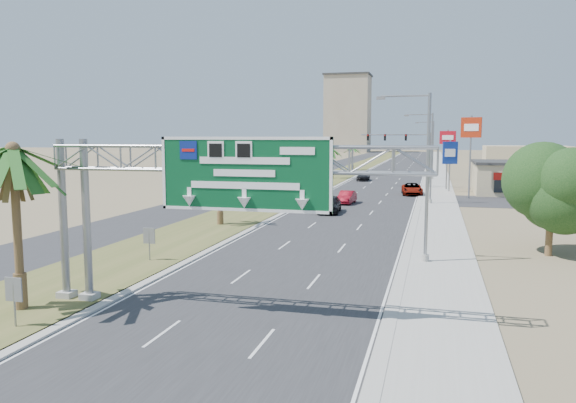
# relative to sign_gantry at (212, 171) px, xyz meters

# --- Properties ---
(road) EXTENTS (12.00, 300.00, 0.02)m
(road) POSITION_rel_sign_gantry_xyz_m (1.06, 100.07, -6.05)
(road) COLOR #28282B
(road) RESTS_ON ground
(sidewalk_right) EXTENTS (4.00, 300.00, 0.10)m
(sidewalk_right) POSITION_rel_sign_gantry_xyz_m (9.56, 100.07, -6.01)
(sidewalk_right) COLOR #9E9B93
(sidewalk_right) RESTS_ON ground
(median_grass) EXTENTS (7.00, 300.00, 0.12)m
(median_grass) POSITION_rel_sign_gantry_xyz_m (-8.94, 100.07, -6.00)
(median_grass) COLOR #4A5325
(median_grass) RESTS_ON ground
(opposing_road) EXTENTS (8.00, 300.00, 0.02)m
(opposing_road) POSITION_rel_sign_gantry_xyz_m (-15.94, 100.07, -6.05)
(opposing_road) COLOR #28282B
(opposing_road) RESTS_ON ground
(sign_gantry) EXTENTS (16.75, 1.24, 7.50)m
(sign_gantry) POSITION_rel_sign_gantry_xyz_m (0.00, 0.00, 0.00)
(sign_gantry) COLOR gray
(sign_gantry) RESTS_ON ground
(palm_near) EXTENTS (5.70, 5.70, 8.35)m
(palm_near) POSITION_rel_sign_gantry_xyz_m (-8.14, -1.93, 0.87)
(palm_near) COLOR brown
(palm_near) RESTS_ON ground
(palm_row_b) EXTENTS (3.99, 3.99, 5.95)m
(palm_row_b) POSITION_rel_sign_gantry_xyz_m (-8.44, 22.07, -1.16)
(palm_row_b) COLOR brown
(palm_row_b) RESTS_ON ground
(palm_row_c) EXTENTS (3.99, 3.99, 6.75)m
(palm_row_c) POSITION_rel_sign_gantry_xyz_m (-8.44, 38.07, -0.39)
(palm_row_c) COLOR brown
(palm_row_c) RESTS_ON ground
(palm_row_d) EXTENTS (3.99, 3.99, 5.45)m
(palm_row_d) POSITION_rel_sign_gantry_xyz_m (-8.44, 56.07, -1.64)
(palm_row_d) COLOR brown
(palm_row_d) RESTS_ON ground
(palm_row_e) EXTENTS (3.99, 3.99, 6.15)m
(palm_row_e) POSITION_rel_sign_gantry_xyz_m (-8.44, 75.07, -0.97)
(palm_row_e) COLOR brown
(palm_row_e) RESTS_ON ground
(palm_row_f) EXTENTS (3.99, 3.99, 5.75)m
(palm_row_f) POSITION_rel_sign_gantry_xyz_m (-8.44, 100.07, -1.35)
(palm_row_f) COLOR brown
(palm_row_f) RESTS_ON ground
(streetlight_near) EXTENTS (3.27, 0.44, 10.00)m
(streetlight_near) POSITION_rel_sign_gantry_xyz_m (8.36, 12.07, -1.36)
(streetlight_near) COLOR gray
(streetlight_near) RESTS_ON ground
(streetlight_mid) EXTENTS (3.27, 0.44, 10.00)m
(streetlight_mid) POSITION_rel_sign_gantry_xyz_m (8.36, 42.07, -1.36)
(streetlight_mid) COLOR gray
(streetlight_mid) RESTS_ON ground
(streetlight_far) EXTENTS (3.27, 0.44, 10.00)m
(streetlight_far) POSITION_rel_sign_gantry_xyz_m (8.36, 78.07, -1.36)
(streetlight_far) COLOR gray
(streetlight_far) RESTS_ON ground
(signal_mast) EXTENTS (10.28, 0.71, 8.00)m
(signal_mast) POSITION_rel_sign_gantry_xyz_m (6.23, 62.05, -1.21)
(signal_mast) COLOR gray
(signal_mast) RESTS_ON ground
(store_building) EXTENTS (18.00, 10.00, 4.00)m
(store_building) POSITION_rel_sign_gantry_xyz_m (23.06, 56.07, -4.06)
(store_building) COLOR #C5B685
(store_building) RESTS_ON ground
(oak_near) EXTENTS (4.50, 4.50, 6.80)m
(oak_near) POSITION_rel_sign_gantry_xyz_m (16.06, 16.07, -1.53)
(oak_near) COLOR brown
(oak_near) RESTS_ON ground
(median_signback_a) EXTENTS (0.75, 0.08, 2.08)m
(median_signback_a) POSITION_rel_sign_gantry_xyz_m (-6.74, -3.93, -4.61)
(median_signback_a) COLOR gray
(median_signback_a) RESTS_ON ground
(median_signback_b) EXTENTS (0.75, 0.08, 2.08)m
(median_signback_b) POSITION_rel_sign_gantry_xyz_m (-7.44, 8.07, -4.61)
(median_signback_b) COLOR gray
(median_signback_b) RESTS_ON ground
(tower_distant) EXTENTS (20.00, 16.00, 35.00)m
(tower_distant) POSITION_rel_sign_gantry_xyz_m (-30.94, 240.07, 11.44)
(tower_distant) COLOR tan
(tower_distant) RESTS_ON ground
(building_distant_left) EXTENTS (24.00, 14.00, 6.00)m
(building_distant_left) POSITION_rel_sign_gantry_xyz_m (-43.94, 150.07, -3.06)
(building_distant_left) COLOR #C5B685
(building_distant_left) RESTS_ON ground
(building_distant_right) EXTENTS (20.00, 12.00, 5.00)m
(building_distant_right) POSITION_rel_sign_gantry_xyz_m (31.06, 130.07, -3.56)
(building_distant_right) COLOR #C5B685
(building_distant_right) RESTS_ON ground
(car_left_lane) EXTENTS (2.36, 5.17, 1.72)m
(car_left_lane) POSITION_rel_sign_gantry_xyz_m (-0.94, 32.06, -5.20)
(car_left_lane) COLOR black
(car_left_lane) RESTS_ON ground
(car_mid_lane) EXTENTS (1.76, 4.39, 1.42)m
(car_mid_lane) POSITION_rel_sign_gantry_xyz_m (-0.44, 39.94, -5.35)
(car_mid_lane) COLOR maroon
(car_mid_lane) RESTS_ON ground
(car_right_lane) EXTENTS (2.99, 5.61, 1.50)m
(car_right_lane) POSITION_rel_sign_gantry_xyz_m (6.22, 51.32, -5.31)
(car_right_lane) COLOR gray
(car_right_lane) RESTS_ON ground
(car_far) EXTENTS (2.30, 5.12, 1.46)m
(car_far) POSITION_rel_sign_gantry_xyz_m (-2.66, 72.62, -5.33)
(car_far) COLOR black
(car_far) RESTS_ON ground
(pole_sign_red_near) EXTENTS (2.39, 0.96, 9.92)m
(pole_sign_red_near) POSITION_rel_sign_gantry_xyz_m (13.02, 48.81, 1.81)
(pole_sign_red_near) COLOR gray
(pole_sign_red_near) RESTS_ON ground
(pole_sign_blue) EXTENTS (2.01, 0.84, 6.96)m
(pole_sign_blue) POSITION_rel_sign_gantry_xyz_m (10.89, 56.76, -1.03)
(pole_sign_blue) COLOR gray
(pole_sign_blue) RESTS_ON ground
(pole_sign_red_far) EXTENTS (2.21, 0.79, 8.39)m
(pole_sign_red_far) POSITION_rel_sign_gantry_xyz_m (10.59, 59.73, 0.57)
(pole_sign_red_far) COLOR gray
(pole_sign_red_far) RESTS_ON ground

